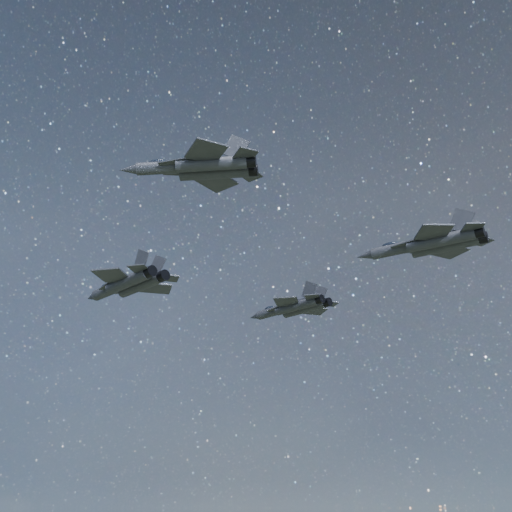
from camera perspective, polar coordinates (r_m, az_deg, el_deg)
The scene contains 4 objects.
jet_lead at distance 91.78m, azimuth -12.04°, elevation -2.57°, with size 20.07×13.64×5.04m.
jet_left at distance 101.94m, azimuth 3.66°, elevation -4.90°, with size 17.98×12.29×4.51m.
jet_right at distance 65.87m, azimuth -5.20°, elevation 8.43°, with size 15.79×10.39×4.05m.
jet_slot at distance 77.54m, azimuth 16.39°, elevation 1.17°, with size 17.03×12.13×4.34m.
Camera 1 is at (39.40, -63.47, 107.71)m, focal length 42.00 mm.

